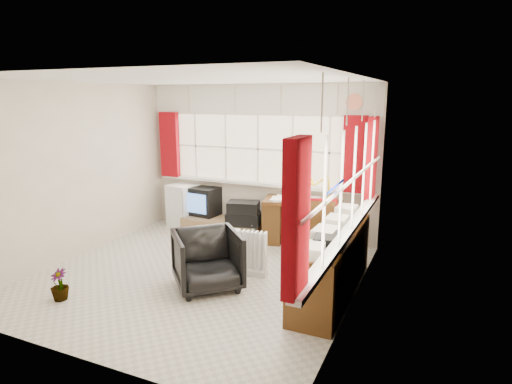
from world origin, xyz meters
TOP-DOWN VIEW (x-y plane):
  - ground at (0.00, 0.00)m, footprint 4.00×4.00m
  - room_walls at (0.00, 0.00)m, footprint 4.00×4.00m
  - window_back at (0.00, 1.94)m, footprint 3.70×0.12m
  - window_right at (1.94, 0.00)m, footprint 0.12×3.70m
  - curtains at (0.92, 0.93)m, footprint 3.83×3.83m
  - overhead_cabinets at (0.98, 0.98)m, footprint 3.98×3.98m
  - desk at (0.86, 1.80)m, footprint 1.34×0.85m
  - desk_lamp at (1.29, 1.66)m, footprint 0.18×0.17m
  - task_chair at (1.41, 0.82)m, footprint 0.50×0.52m
  - office_chair at (0.30, -0.26)m, footprint 1.09×1.09m
  - radiator at (0.64, 0.31)m, footprint 0.42×0.21m
  - credenza at (1.73, 0.20)m, footprint 0.50×2.00m
  - file_tray at (1.80, -0.26)m, footprint 0.36×0.44m
  - tv_bench at (-0.55, 1.72)m, footprint 1.40×0.50m
  - crt_tv at (-0.99, 1.88)m, footprint 0.59×0.56m
  - hifi_stack at (-0.08, 1.56)m, footprint 0.61×0.47m
  - mini_fridge at (-1.39, 1.80)m, footprint 0.53×0.53m
  - spray_bottle_a at (0.13, 1.48)m, footprint 0.12×0.12m
  - spray_bottle_b at (0.31, 1.27)m, footprint 0.13×0.13m
  - flower_vase at (-1.09, -1.23)m, footprint 0.23×0.23m

SIDE VIEW (x-z plane):
  - ground at x=0.00m, z-range 0.00..0.00m
  - spray_bottle_b at x=0.31m, z-range 0.00..0.20m
  - tv_bench at x=-0.55m, z-range 0.00..0.25m
  - spray_bottle_a at x=0.13m, z-range 0.00..0.30m
  - flower_vase at x=-1.09m, z-range 0.00..0.37m
  - radiator at x=0.64m, z-range -0.06..0.54m
  - office_chair at x=0.30m, z-range 0.00..0.71m
  - mini_fridge at x=-1.39m, z-range 0.00..0.77m
  - credenza at x=1.73m, z-range -0.03..0.82m
  - desk at x=0.86m, z-range 0.02..0.78m
  - hifi_stack at x=-0.08m, z-range 0.24..0.63m
  - crt_tv at x=-0.99m, z-range 0.25..0.75m
  - task_chair at x=1.41m, z-range 0.03..1.00m
  - file_tray at x=1.80m, z-range 0.75..0.88m
  - window_back at x=0.00m, z-range -0.85..2.75m
  - window_right at x=1.94m, z-range -0.85..2.75m
  - desk_lamp at x=1.29m, z-range 0.80..1.23m
  - curtains at x=0.92m, z-range 0.88..2.03m
  - room_walls at x=0.00m, z-range -0.50..3.50m
  - overhead_cabinets at x=0.98m, z-range 2.01..2.49m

